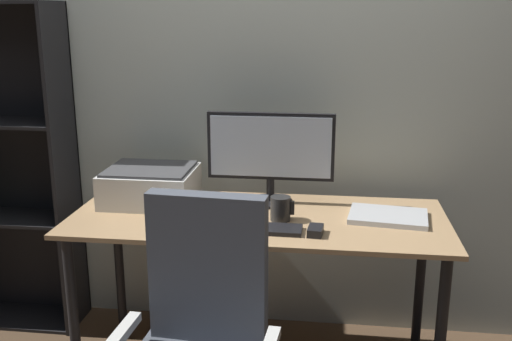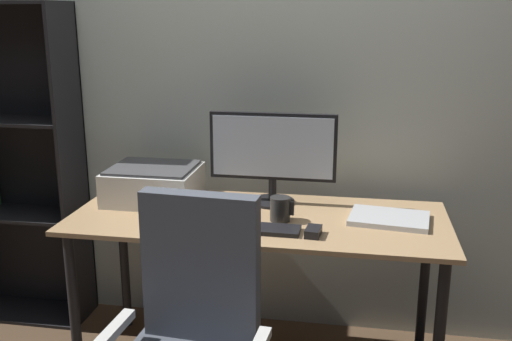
{
  "view_description": "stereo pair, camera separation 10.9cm",
  "coord_description": "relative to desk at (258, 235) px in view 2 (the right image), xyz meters",
  "views": [
    {
      "loc": [
        0.29,
        -2.33,
        1.58
      ],
      "look_at": [
        -0.01,
        -0.02,
        0.95
      ],
      "focal_mm": 41.02,
      "sensor_mm": 36.0,
      "label": 1
    },
    {
      "loc": [
        0.4,
        -2.31,
        1.58
      ],
      "look_at": [
        -0.01,
        -0.02,
        0.95
      ],
      "focal_mm": 41.02,
      "sensor_mm": 36.0,
      "label": 2
    }
  ],
  "objects": [
    {
      "name": "back_wall",
      "position": [
        0.0,
        0.5,
        0.65
      ],
      "size": [
        6.4,
        0.1,
        2.6
      ],
      "primitive_type": "cube",
      "color": "beige",
      "rests_on": "ground"
    },
    {
      "name": "desk",
      "position": [
        0.0,
        0.0,
        0.0
      ],
      "size": [
        1.59,
        0.66,
        0.74
      ],
      "color": "tan",
      "rests_on": "ground"
    },
    {
      "name": "monitor",
      "position": [
        0.03,
        0.19,
        0.33
      ],
      "size": [
        0.57,
        0.2,
        0.41
      ],
      "color": "black",
      "rests_on": "desk"
    },
    {
      "name": "keyboard",
      "position": [
        0.05,
        -0.17,
        0.1
      ],
      "size": [
        0.29,
        0.11,
        0.02
      ],
      "primitive_type": "cube",
      "rotation": [
        0.0,
        0.0,
        -0.01
      ],
      "color": "black",
      "rests_on": "desk"
    },
    {
      "name": "mouse",
      "position": [
        0.25,
        -0.18,
        0.1
      ],
      "size": [
        0.06,
        0.1,
        0.03
      ],
      "primitive_type": "cube",
      "rotation": [
        0.0,
        0.0,
        -0.09
      ],
      "color": "black",
      "rests_on": "desk"
    },
    {
      "name": "coffee_mug",
      "position": [
        0.1,
        -0.04,
        0.14
      ],
      "size": [
        0.1,
        0.08,
        0.1
      ],
      "color": "black",
      "rests_on": "desk"
    },
    {
      "name": "laptop",
      "position": [
        0.55,
        0.04,
        0.1
      ],
      "size": [
        0.35,
        0.27,
        0.02
      ],
      "primitive_type": "cube",
      "rotation": [
        0.0,
        0.0,
        -0.13
      ],
      "color": "#B7BABC",
      "rests_on": "desk"
    },
    {
      "name": "printer",
      "position": [
        -0.51,
        0.13,
        0.17
      ],
      "size": [
        0.4,
        0.34,
        0.16
      ],
      "color": "silver",
      "rests_on": "desk"
    },
    {
      "name": "paper_sheet",
      "position": [
        -0.29,
        -0.23,
        0.09
      ],
      "size": [
        0.28,
        0.34,
        0.0
      ],
      "primitive_type": "cube",
      "rotation": [
        0.0,
        0.0,
        0.25
      ],
      "color": "white",
      "rests_on": "desk"
    },
    {
      "name": "bookshelf",
      "position": [
        -1.32,
        0.33,
        0.15
      ],
      "size": [
        0.64,
        0.28,
        1.63
      ],
      "color": "black",
      "rests_on": "ground"
    }
  ]
}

